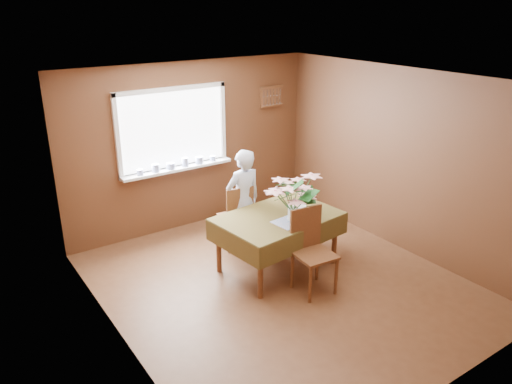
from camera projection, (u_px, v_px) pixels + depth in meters
floor at (281, 284)px, 6.19m from camera, size 4.50×4.50×0.00m
ceiling at (285, 80)px, 5.29m from camera, size 4.50×4.50×0.00m
wall_back at (192, 146)px, 7.47m from camera, size 4.00×0.00×4.00m
wall_front at (453, 271)px, 4.01m from camera, size 4.00×0.00×4.00m
wall_left at (114, 233)px, 4.68m from camera, size 0.00×4.50×4.50m
wall_right at (399, 160)px, 6.80m from camera, size 0.00×4.50×4.50m
window_assembly at (175, 143)px, 7.23m from camera, size 1.72×0.20×1.22m
spoon_rack at (271, 97)px, 8.00m from camera, size 0.44×0.05×0.33m
dining_table at (278, 222)px, 6.36m from camera, size 1.62×1.19×0.74m
chair_far at (237, 215)px, 6.92m from camera, size 0.45×0.45×0.94m
chair_near at (311, 247)px, 5.92m from camera, size 0.47×0.47×1.02m
seated_woman at (243, 201)px, 6.82m from camera, size 0.53×0.35×1.45m
flower_bouquet at (293, 193)px, 6.07m from camera, size 0.64×0.64×0.55m
side_plate at (297, 206)px, 6.60m from camera, size 0.26×0.26×0.01m
table_knife at (300, 214)px, 6.34m from camera, size 0.05×0.24×0.00m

